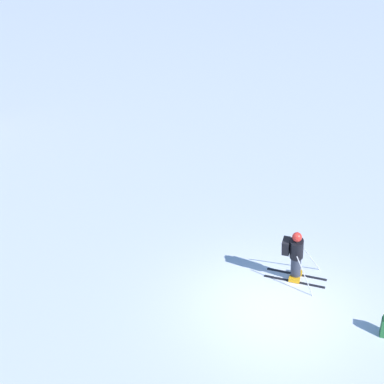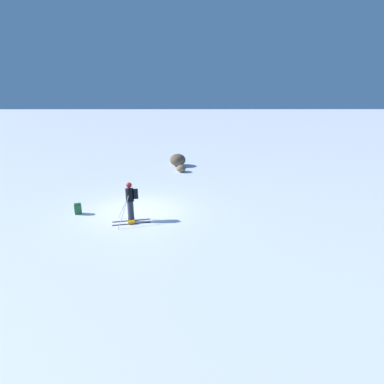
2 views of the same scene
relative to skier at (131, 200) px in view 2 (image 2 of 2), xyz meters
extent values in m
plane|color=white|center=(-1.11, 0.03, -0.91)|extent=(300.00, 300.00, 0.00)
cube|color=black|center=(0.11, -0.01, -0.91)|extent=(0.43, 1.58, 0.01)
cube|color=black|center=(0.46, 0.07, -0.91)|extent=(0.43, 1.58, 0.01)
cube|color=orange|center=(0.11, -0.01, -0.84)|extent=(0.20, 0.30, 0.12)
cube|color=orange|center=(0.46, 0.07, -0.84)|extent=(0.20, 0.30, 0.12)
cylinder|color=#2D3342|center=(0.14, 0.00, -0.43)|extent=(0.52, 0.35, 0.79)
cylinder|color=black|center=(-0.06, -0.04, 0.21)|extent=(0.56, 0.44, 0.66)
sphere|color=tan|center=(-0.18, -0.07, 0.59)|extent=(0.30, 0.26, 0.27)
sphere|color=#AD231E|center=(-0.18, -0.07, 0.61)|extent=(0.35, 0.30, 0.31)
cube|color=black|center=(-0.12, 0.21, 0.23)|extent=(0.43, 0.26, 0.50)
cylinder|color=#B7B7BC|center=(-0.23, -0.39, -0.40)|extent=(0.06, 0.53, 1.03)
cylinder|color=#B7B7BC|center=(0.59, -0.21, -0.33)|extent=(0.88, 0.36, 1.17)
cube|color=#236633|center=(-0.74, -2.58, -0.69)|extent=(0.30, 0.35, 0.44)
cube|color=#1A4C26|center=(-0.74, -2.58, -0.44)|extent=(0.27, 0.31, 0.06)
ellipsoid|color=#7A664C|center=(-8.98, 1.95, -0.65)|extent=(0.80, 0.68, 0.52)
ellipsoid|color=brown|center=(-11.07, 1.64, -0.44)|extent=(1.45, 1.23, 0.94)
camera|label=1|loc=(-11.13, -3.91, 7.26)|focal=50.00mm
camera|label=2|loc=(12.14, 2.48, 4.12)|focal=28.00mm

